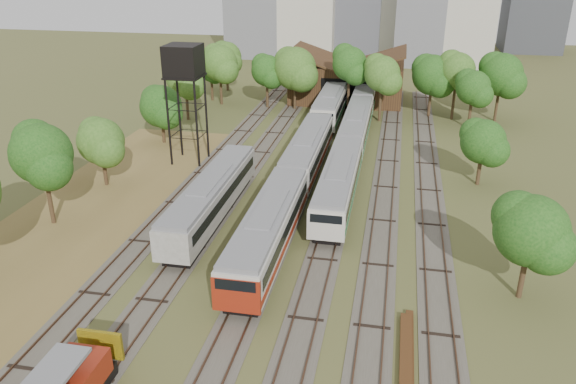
# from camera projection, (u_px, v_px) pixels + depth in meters

# --- Properties ---
(ground) EXTENTS (240.00, 240.00, 0.00)m
(ground) POSITION_uv_depth(u_px,v_px,m) (261.00, 349.00, 31.64)
(ground) COLOR #475123
(ground) RESTS_ON ground
(dry_grass_patch) EXTENTS (14.00, 60.00, 0.04)m
(dry_grass_patch) POSITION_uv_depth(u_px,v_px,m) (54.00, 250.00, 42.05)
(dry_grass_patch) COLOR brown
(dry_grass_patch) RESTS_ON ground
(tracks) EXTENTS (24.60, 80.00, 0.19)m
(tracks) POSITION_uv_depth(u_px,v_px,m) (316.00, 182.00, 54.24)
(tracks) COLOR #4C473D
(tracks) RESTS_ON ground
(railcar_red_set) EXTENTS (2.99, 34.58, 3.69)m
(railcar_red_set) POSITION_uv_depth(u_px,v_px,m) (291.00, 185.00, 48.51)
(railcar_red_set) COLOR black
(railcar_red_set) RESTS_ON ground
(railcar_green_set) EXTENTS (2.86, 52.08, 3.54)m
(railcar_green_set) POSITION_uv_depth(u_px,v_px,m) (356.00, 127.00, 64.68)
(railcar_green_set) COLOR black
(railcar_green_set) RESTS_ON ground
(railcar_rear) EXTENTS (3.08, 16.08, 3.81)m
(railcar_rear) POSITION_uv_depth(u_px,v_px,m) (331.00, 105.00, 73.00)
(railcar_rear) COLOR black
(railcar_rear) RESTS_ON ground
(old_grey_coach) EXTENTS (2.81, 18.00, 3.48)m
(old_grey_coach) POSITION_uv_depth(u_px,v_px,m) (212.00, 197.00, 46.33)
(old_grey_coach) COLOR black
(old_grey_coach) RESTS_ON ground
(water_tower) EXTENTS (3.51, 3.51, 12.13)m
(water_tower) POSITION_uv_depth(u_px,v_px,m) (184.00, 64.00, 55.69)
(water_tower) COLOR black
(water_tower) RESTS_ON ground
(rail_pile_near) EXTENTS (0.67, 10.11, 0.34)m
(rail_pile_near) POSITION_uv_depth(u_px,v_px,m) (406.00, 372.00, 29.68)
(rail_pile_near) COLOR #523017
(rail_pile_near) RESTS_ON ground
(rail_pile_far) EXTENTS (0.46, 7.38, 0.24)m
(rail_pile_far) POSITION_uv_depth(u_px,v_px,m) (410.00, 350.00, 31.37)
(rail_pile_far) COLOR #523017
(rail_pile_far) RESTS_ON ground
(maintenance_shed) EXTENTS (16.45, 11.55, 7.58)m
(maintenance_shed) POSITION_uv_depth(u_px,v_px,m) (347.00, 80.00, 82.83)
(maintenance_shed) COLOR #3A2415
(maintenance_shed) RESTS_ON ground
(tree_band_left) EXTENTS (7.58, 71.52, 8.94)m
(tree_band_left) POSITION_uv_depth(u_px,v_px,m) (114.00, 121.00, 54.15)
(tree_band_left) COLOR #382616
(tree_band_left) RESTS_ON ground
(tree_band_far) EXTENTS (42.97, 9.09, 9.16)m
(tree_band_far) POSITION_uv_depth(u_px,v_px,m) (361.00, 70.00, 74.49)
(tree_band_far) COLOR #382616
(tree_band_far) RESTS_ON ground
(tree_band_right) EXTENTS (5.07, 42.46, 7.27)m
(tree_band_right) POSITION_uv_depth(u_px,v_px,m) (492.00, 143.00, 50.24)
(tree_band_right) COLOR #382616
(tree_band_right) RESTS_ON ground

